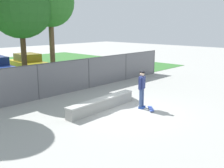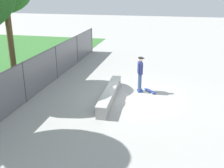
# 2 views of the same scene
# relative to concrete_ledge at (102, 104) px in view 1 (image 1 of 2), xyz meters

# --- Properties ---
(ground_plane) EXTENTS (80.00, 80.00, 0.00)m
(ground_plane) POSITION_rel_concrete_ledge_xyz_m (0.79, -1.04, -0.29)
(ground_plane) COLOR #9E9E99
(concrete_ledge) EXTENTS (4.28, 0.67, 0.57)m
(concrete_ledge) POSITION_rel_concrete_ledge_xyz_m (0.00, 0.00, 0.00)
(concrete_ledge) COLOR #999993
(concrete_ledge) RESTS_ON ground
(skateboarder) EXTENTS (0.58, 0.37, 1.84)m
(skateboarder) POSITION_rel_concrete_ledge_xyz_m (1.49, -1.24, 0.75)
(skateboarder) COLOR #2647A5
(skateboarder) RESTS_ON ground
(skateboard) EXTENTS (0.72, 0.70, 0.09)m
(skateboard) POSITION_rel_concrete_ledge_xyz_m (1.52, -1.79, -0.21)
(skateboard) COLOR #334CB2
(skateboard) RESTS_ON ground
(chainlink_fence) EXTENTS (18.61, 0.07, 1.96)m
(chainlink_fence) POSITION_rel_concrete_ledge_xyz_m (0.79, 3.82, 0.77)
(chainlink_fence) COLOR #4C4C51
(chainlink_fence) RESTS_ON ground
(tree_near_right) EXTENTS (3.78, 3.78, 6.98)m
(tree_near_right) POSITION_rel_concrete_ledge_xyz_m (-0.50, 6.17, 4.79)
(tree_near_right) COLOR #47301E
(tree_near_right) RESTS_ON ground
(tree_mid) EXTENTS (3.01, 3.01, 6.87)m
(tree_mid) POSITION_rel_concrete_ledge_xyz_m (1.28, 5.77, 5.03)
(tree_mid) COLOR brown
(tree_mid) RESTS_ON ground
(car_yellow) EXTENTS (2.31, 4.35, 1.66)m
(car_yellow) POSITION_rel_concrete_ledge_xyz_m (2.93, 11.91, 0.55)
(car_yellow) COLOR gold
(car_yellow) RESTS_ON ground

